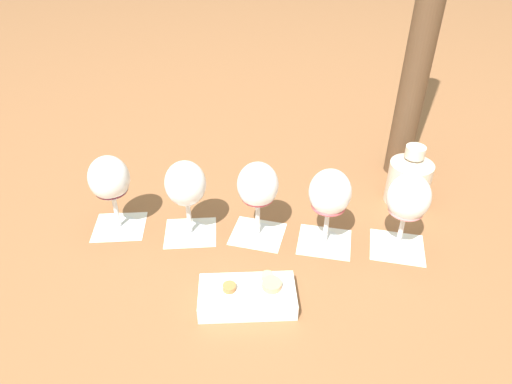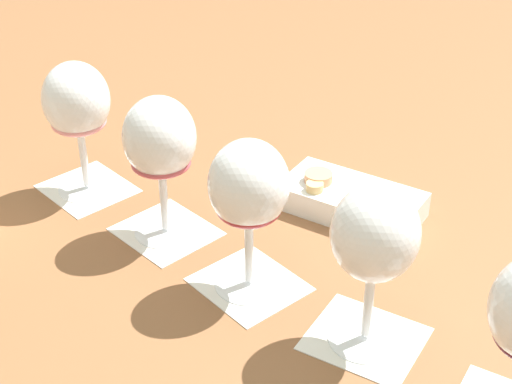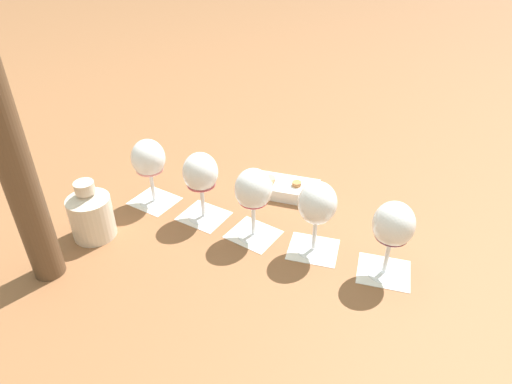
{
  "view_description": "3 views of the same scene",
  "coord_description": "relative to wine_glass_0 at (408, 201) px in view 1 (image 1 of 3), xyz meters",
  "views": [
    {
      "loc": [
        -0.31,
        0.68,
        0.64
      ],
      "look_at": [
        -0.0,
        0.0,
        0.12
      ],
      "focal_mm": 32.0,
      "sensor_mm": 36.0,
      "label": 1
    },
    {
      "loc": [
        0.59,
        -0.34,
        0.54
      ],
      "look_at": [
        -0.0,
        0.0,
        0.12
      ],
      "focal_mm": 55.0,
      "sensor_mm": 36.0,
      "label": 2
    },
    {
      "loc": [
        0.59,
        -0.6,
        0.68
      ],
      "look_at": [
        -0.0,
        0.0,
        0.12
      ],
      "focal_mm": 32.0,
      "sensor_mm": 36.0,
      "label": 3
    }
  ],
  "objects": [
    {
      "name": "tasting_card_4",
      "position": [
        0.57,
        0.19,
        -0.12
      ],
      "size": [
        0.14,
        0.14,
        0.0
      ],
      "color": "silver",
      "rests_on": "ground_plane"
    },
    {
      "name": "snack_dish",
      "position": [
        0.22,
        0.26,
        -0.1
      ],
      "size": [
        0.19,
        0.16,
        0.05
      ],
      "color": "white",
      "rests_on": "ground_plane"
    },
    {
      "name": "wine_glass_1",
      "position": [
        0.14,
        0.05,
        0.0
      ],
      "size": [
        0.08,
        0.08,
        0.17
      ],
      "color": "white",
      "rests_on": "tasting_card_1"
    },
    {
      "name": "tasting_card_2",
      "position": [
        0.28,
        0.08,
        -0.12
      ],
      "size": [
        0.13,
        0.12,
        0.0
      ],
      "color": "silver",
      "rests_on": "ground_plane"
    },
    {
      "name": "tasting_card_1",
      "position": [
        0.14,
        0.05,
        -0.12
      ],
      "size": [
        0.13,
        0.12,
        0.0
      ],
      "color": "silver",
      "rests_on": "ground_plane"
    },
    {
      "name": "wine_glass_0",
      "position": [
        0.0,
        0.0,
        0.0
      ],
      "size": [
        0.08,
        0.08,
        0.17
      ],
      "color": "white",
      "rests_on": "tasting_card_0"
    },
    {
      "name": "wine_glass_3",
      "position": [
        0.41,
        0.14,
        -0.0
      ],
      "size": [
        0.08,
        0.08,
        0.17
      ],
      "color": "white",
      "rests_on": "tasting_card_3"
    },
    {
      "name": "tasting_card_0",
      "position": [
        0.0,
        -0.0,
        -0.12
      ],
      "size": [
        0.13,
        0.12,
        0.0
      ],
      "color": "silver",
      "rests_on": "ground_plane"
    },
    {
      "name": "ceramic_vase",
      "position": [
        0.02,
        -0.18,
        -0.06
      ],
      "size": [
        0.1,
        0.1,
        0.15
      ],
      "color": "beige",
      "rests_on": "ground_plane"
    },
    {
      "name": "tasting_card_3",
      "position": [
        0.41,
        0.14,
        -0.12
      ],
      "size": [
        0.14,
        0.14,
        0.0
      ],
      "color": "silver",
      "rests_on": "ground_plane"
    },
    {
      "name": "wine_glass_4",
      "position": [
        0.57,
        0.19,
        -0.0
      ],
      "size": [
        0.08,
        0.08,
        0.17
      ],
      "color": "white",
      "rests_on": "tasting_card_4"
    },
    {
      "name": "ground_plane",
      "position": [
        0.28,
        0.09,
        -0.12
      ],
      "size": [
        8.0,
        8.0,
        0.0
      ],
      "primitive_type": "plane",
      "color": "brown"
    },
    {
      "name": "wine_glass_2",
      "position": [
        0.28,
        0.08,
        -0.0
      ],
      "size": [
        0.08,
        0.08,
        0.17
      ],
      "color": "white",
      "rests_on": "tasting_card_2"
    }
  ]
}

